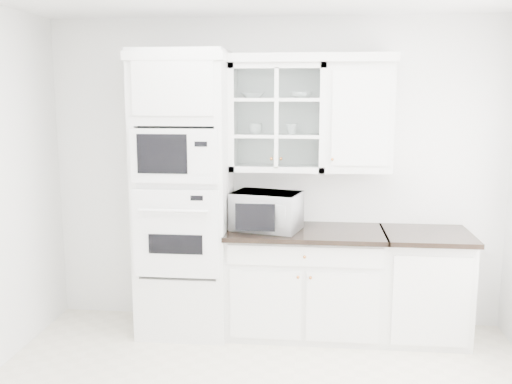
# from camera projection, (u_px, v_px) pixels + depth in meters

# --- Properties ---
(room_shell) EXTENTS (4.00, 3.50, 2.70)m
(room_shell) POSITION_uv_depth(u_px,v_px,m) (262.00, 136.00, 3.69)
(room_shell) COLOR white
(room_shell) RESTS_ON ground
(oven_column) EXTENTS (0.76, 0.68, 2.40)m
(oven_column) POSITION_uv_depth(u_px,v_px,m) (184.00, 195.00, 4.84)
(oven_column) COLOR white
(oven_column) RESTS_ON ground
(base_cabinet_run) EXTENTS (1.32, 0.67, 0.92)m
(base_cabinet_run) POSITION_uv_depth(u_px,v_px,m) (305.00, 281.00, 4.89)
(base_cabinet_run) COLOR white
(base_cabinet_run) RESTS_ON ground
(extra_base_cabinet) EXTENTS (0.72, 0.67, 0.92)m
(extra_base_cabinet) POSITION_uv_depth(u_px,v_px,m) (424.00, 285.00, 4.79)
(extra_base_cabinet) COLOR white
(extra_base_cabinet) RESTS_ON ground
(upper_cabinet_glass) EXTENTS (0.80, 0.33, 0.90)m
(upper_cabinet_glass) POSITION_uv_depth(u_px,v_px,m) (278.00, 117.00, 4.81)
(upper_cabinet_glass) COLOR white
(upper_cabinet_glass) RESTS_ON room_shell
(upper_cabinet_solid) EXTENTS (0.55, 0.33, 0.90)m
(upper_cabinet_solid) POSITION_uv_depth(u_px,v_px,m) (359.00, 118.00, 4.74)
(upper_cabinet_solid) COLOR white
(upper_cabinet_solid) RESTS_ON room_shell
(crown_molding) EXTENTS (2.14, 0.38, 0.07)m
(crown_molding) POSITION_uv_depth(u_px,v_px,m) (265.00, 59.00, 4.71)
(crown_molding) COLOR white
(crown_molding) RESTS_ON room_shell
(countertop_microwave) EXTENTS (0.64, 0.58, 0.32)m
(countertop_microwave) POSITION_uv_depth(u_px,v_px,m) (267.00, 210.00, 4.79)
(countertop_microwave) COLOR white
(countertop_microwave) RESTS_ON base_cabinet_run
(bowl_a) EXTENTS (0.23, 0.23, 0.05)m
(bowl_a) POSITION_uv_depth(u_px,v_px,m) (253.00, 95.00, 4.80)
(bowl_a) COLOR white
(bowl_a) RESTS_ON upper_cabinet_glass
(bowl_b) EXTENTS (0.22, 0.22, 0.06)m
(bowl_b) POSITION_uv_depth(u_px,v_px,m) (302.00, 95.00, 4.74)
(bowl_b) COLOR white
(bowl_b) RESTS_ON upper_cabinet_glass
(cup_a) EXTENTS (0.14, 0.14, 0.09)m
(cup_a) POSITION_uv_depth(u_px,v_px,m) (255.00, 129.00, 4.86)
(cup_a) COLOR white
(cup_a) RESTS_ON upper_cabinet_glass
(cup_b) EXTENTS (0.12, 0.12, 0.09)m
(cup_b) POSITION_uv_depth(u_px,v_px,m) (292.00, 129.00, 4.80)
(cup_b) COLOR white
(cup_b) RESTS_ON upper_cabinet_glass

